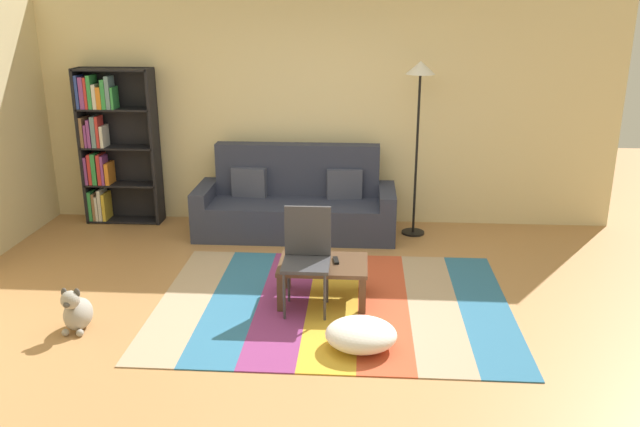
# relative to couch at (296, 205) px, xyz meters

# --- Properties ---
(ground_plane) EXTENTS (14.00, 14.00, 0.00)m
(ground_plane) POSITION_rel_couch_xyz_m (0.30, -2.02, -0.34)
(ground_plane) COLOR #B27F4C
(back_wall) EXTENTS (6.80, 0.10, 2.70)m
(back_wall) POSITION_rel_couch_xyz_m (0.30, 0.53, 1.01)
(back_wall) COLOR beige
(back_wall) RESTS_ON ground_plane
(rug) EXTENTS (3.10, 2.33, 0.01)m
(rug) POSITION_rel_couch_xyz_m (0.52, -1.87, -0.33)
(rug) COLOR tan
(rug) RESTS_ON ground_plane
(couch) EXTENTS (2.26, 0.80, 1.00)m
(couch) POSITION_rel_couch_xyz_m (0.00, 0.00, 0.00)
(couch) COLOR #2D3347
(couch) RESTS_ON ground_plane
(bookshelf) EXTENTS (0.90, 0.28, 1.84)m
(bookshelf) POSITION_rel_couch_xyz_m (-2.24, 0.28, 0.63)
(bookshelf) COLOR black
(bookshelf) RESTS_ON ground_plane
(coffee_table) EXTENTS (0.78, 0.56, 0.36)m
(coffee_table) POSITION_rel_couch_xyz_m (0.43, -1.79, -0.03)
(coffee_table) COLOR #513826
(coffee_table) RESTS_ON rug
(pouf) EXTENTS (0.55, 0.49, 0.22)m
(pouf) POSITION_rel_couch_xyz_m (0.77, -2.63, -0.21)
(pouf) COLOR white
(pouf) RESTS_ON rug
(dog) EXTENTS (0.22, 0.35, 0.40)m
(dog) POSITION_rel_couch_xyz_m (-1.54, -2.47, -0.18)
(dog) COLOR #9E998E
(dog) RESTS_ON ground_plane
(standing_lamp) EXTENTS (0.32, 0.32, 1.96)m
(standing_lamp) POSITION_rel_couch_xyz_m (1.36, 0.06, 1.30)
(standing_lamp) COLOR black
(standing_lamp) RESTS_ON ground_plane
(tv_remote) EXTENTS (0.06, 0.15, 0.02)m
(tv_remote) POSITION_rel_couch_xyz_m (0.54, -1.76, 0.04)
(tv_remote) COLOR black
(tv_remote) RESTS_ON coffee_table
(folding_chair) EXTENTS (0.40, 0.40, 0.90)m
(folding_chair) POSITION_rel_couch_xyz_m (0.30, -1.94, 0.20)
(folding_chair) COLOR #38383D
(folding_chair) RESTS_ON ground_plane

